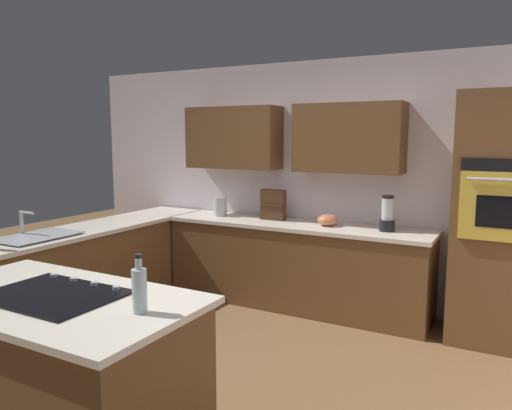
{
  "coord_description": "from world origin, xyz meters",
  "views": [
    {
      "loc": [
        -2.0,
        2.94,
        1.81
      ],
      "look_at": [
        0.3,
        -1.23,
        1.14
      ],
      "focal_mm": 34.66,
      "sensor_mm": 36.0,
      "label": 1
    }
  ],
  "objects": [
    {
      "name": "ground_plane",
      "position": [
        0.0,
        0.0,
        0.0
      ],
      "size": [
        14.0,
        14.0,
        0.0
      ],
      "primitive_type": "plane",
      "color": "brown"
    },
    {
      "name": "wall_back",
      "position": [
        0.07,
        -2.05,
        1.42
      ],
      "size": [
        6.0,
        0.44,
        2.6
      ],
      "color": "silver",
      "rests_on": "ground"
    },
    {
      "name": "blender",
      "position": [
        -0.85,
        -1.75,
        1.05
      ],
      "size": [
        0.15,
        0.15,
        0.35
      ],
      "color": "black",
      "rests_on": "countertop_back"
    },
    {
      "name": "second_bottle",
      "position": [
        -0.29,
        1.08,
        1.03
      ],
      "size": [
        0.08,
        0.08,
        0.31
      ],
      "color": "silver",
      "rests_on": "island_top"
    },
    {
      "name": "countertop_side",
      "position": [
        1.82,
        -0.55,
        0.88
      ],
      "size": [
        0.64,
        2.94,
        0.04
      ],
      "primitive_type": "cube",
      "color": "silver",
      "rests_on": "lower_cabinets_side"
    },
    {
      "name": "wall_oven",
      "position": [
        -1.85,
        -1.72,
        1.09
      ],
      "size": [
        0.8,
        0.66,
        2.18
      ],
      "color": "brown",
      "rests_on": "ground"
    },
    {
      "name": "island_base",
      "position": [
        0.34,
        1.12,
        0.43
      ],
      "size": [
        1.65,
        0.87,
        0.86
      ],
      "primitive_type": "cube",
      "color": "brown",
      "rests_on": "ground"
    },
    {
      "name": "lower_cabinets_side",
      "position": [
        1.82,
        -0.55,
        0.43
      ],
      "size": [
        0.6,
        2.9,
        0.86
      ],
      "primitive_type": "cube",
      "color": "brown",
      "rests_on": "ground"
    },
    {
      "name": "sink_unit",
      "position": [
        1.83,
        0.09,
        0.92
      ],
      "size": [
        0.46,
        0.7,
        0.23
      ],
      "color": "#515456",
      "rests_on": "countertop_side"
    },
    {
      "name": "cooktop",
      "position": [
        0.34,
        1.11,
        0.91
      ],
      "size": [
        0.76,
        0.56,
        0.03
      ],
      "color": "black",
      "rests_on": "island_top"
    },
    {
      "name": "lower_cabinets_back",
      "position": [
        0.1,
        -1.72,
        0.43
      ],
      "size": [
        2.8,
        0.6,
        0.86
      ],
      "primitive_type": "cube",
      "color": "brown",
      "rests_on": "ground"
    },
    {
      "name": "island_top",
      "position": [
        0.34,
        1.12,
        0.88
      ],
      "size": [
        1.73,
        0.95,
        0.04
      ],
      "primitive_type": "cube",
      "color": "silver",
      "rests_on": "island_base"
    },
    {
      "name": "countertop_back",
      "position": [
        0.1,
        -1.72,
        0.88
      ],
      "size": [
        2.84,
        0.64,
        0.04
      ],
      "primitive_type": "cube",
      "color": "silver",
      "rests_on": "lower_cabinets_back"
    },
    {
      "name": "kettle",
      "position": [
        1.05,
        -1.75,
        1.01
      ],
      "size": [
        0.15,
        0.15,
        0.21
      ],
      "primitive_type": "cylinder",
      "color": "#B7BABF",
      "rests_on": "countertop_back"
    },
    {
      "name": "mixing_bowl",
      "position": [
        -0.25,
        -1.75,
        0.96
      ],
      "size": [
        0.21,
        0.21,
        0.12
      ],
      "primitive_type": "ellipsoid",
      "color": "#CC724C",
      "rests_on": "countertop_back"
    },
    {
      "name": "spice_rack",
      "position": [
        0.4,
        -1.8,
        1.07
      ],
      "size": [
        0.27,
        0.11,
        0.33
      ],
      "color": "#472B19",
      "rests_on": "countertop_back"
    }
  ]
}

